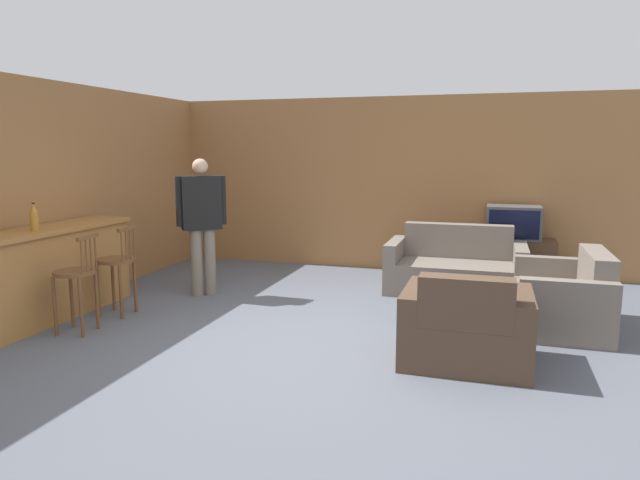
{
  "coord_description": "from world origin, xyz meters",
  "views": [
    {
      "loc": [
        1.67,
        -4.89,
        1.82
      ],
      "look_at": [
        -0.1,
        0.94,
        0.85
      ],
      "focal_mm": 32.0,
      "sensor_mm": 36.0,
      "label": 1
    }
  ],
  "objects": [
    {
      "name": "wall_left",
      "position": [
        -3.19,
        1.34,
        1.3
      ],
      "size": [
        0.08,
        8.69,
        2.6
      ],
      "color": "#9E6B3D",
      "rests_on": "ground_plane"
    },
    {
      "name": "person_by_window",
      "position": [
        -1.77,
        1.4,
        0.96
      ],
      "size": [
        0.51,
        0.45,
        1.71
      ],
      "color": "#756B5B",
      "rests_on": "ground_plane"
    },
    {
      "name": "wall_back",
      "position": [
        0.0,
        3.69,
        1.3
      ],
      "size": [
        9.4,
        0.08,
        2.6
      ],
      "color": "#9E6B3D",
      "rests_on": "ground_plane"
    },
    {
      "name": "couch_far",
      "position": [
        1.26,
        2.51,
        0.29
      ],
      "size": [
        1.72,
        0.95,
        0.84
      ],
      "color": "#70665B",
      "rests_on": "ground_plane"
    },
    {
      "name": "ground_plane",
      "position": [
        0.0,
        0.0,
        0.0
      ],
      "size": [
        24.0,
        24.0,
        0.0
      ],
      "primitive_type": "plane",
      "color": "#565B66"
    },
    {
      "name": "bar_counter",
      "position": [
        -2.86,
        0.01,
        0.51
      ],
      "size": [
        0.55,
        2.17,
        1.0
      ],
      "color": "#A87038",
      "rests_on": "ground_plane"
    },
    {
      "name": "bottle",
      "position": [
        -2.78,
        -0.23,
        1.13
      ],
      "size": [
        0.08,
        0.08,
        0.29
      ],
      "color": "#B27A23",
      "rests_on": "bar_counter"
    },
    {
      "name": "tv",
      "position": [
        1.97,
        3.32,
        0.83
      ],
      "size": [
        0.72,
        0.49,
        0.45
      ],
      "color": "#4C4C4C",
      "rests_on": "tv_unit"
    },
    {
      "name": "bar_chair_mid",
      "position": [
        -2.26,
        0.34,
        0.55
      ],
      "size": [
        0.42,
        0.42,
        0.99
      ],
      "color": "brown",
      "rests_on": "ground_plane"
    },
    {
      "name": "tv_unit",
      "position": [
        1.97,
        3.32,
        0.3
      ],
      "size": [
        1.14,
        0.46,
        0.6
      ],
      "color": "#513823",
      "rests_on": "ground_plane"
    },
    {
      "name": "armchair_near",
      "position": [
        1.51,
        -0.04,
        0.29
      ],
      "size": [
        1.07,
        0.9,
        0.82
      ],
      "color": "#4C3828",
      "rests_on": "ground_plane"
    },
    {
      "name": "book_on_table",
      "position": [
        1.37,
        1.44,
        0.41
      ],
      "size": [
        0.17,
        0.15,
        0.03
      ],
      "color": "black",
      "rests_on": "coffee_table"
    },
    {
      "name": "bar_chair_near",
      "position": [
        -2.26,
        -0.31,
        0.55
      ],
      "size": [
        0.45,
        0.45,
        0.99
      ],
      "color": "brown",
      "rests_on": "ground_plane"
    },
    {
      "name": "coffee_table",
      "position": [
        1.27,
        1.26,
        0.33
      ],
      "size": [
        0.55,
        0.86,
        0.4
      ],
      "color": "#472D1E",
      "rests_on": "ground_plane"
    },
    {
      "name": "loveseat_right",
      "position": [
        2.44,
        1.29,
        0.29
      ],
      "size": [
        0.87,
        1.36,
        0.81
      ],
      "color": "#70665B",
      "rests_on": "ground_plane"
    }
  ]
}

